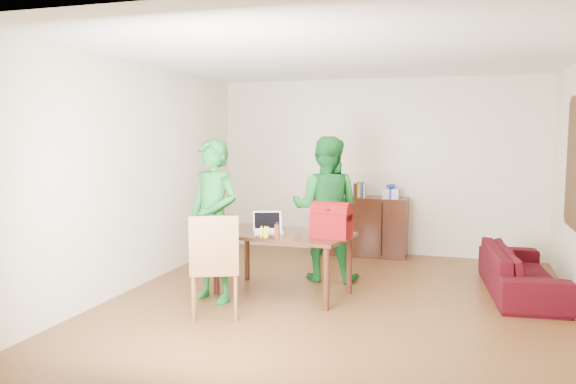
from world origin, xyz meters
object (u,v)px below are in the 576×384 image
(chair, at_px, (215,286))
(laptop, at_px, (268,229))
(person_far, at_px, (326,209))
(red_bag, at_px, (331,224))
(person_near, at_px, (213,220))
(bottle, at_px, (277,231))
(sofa, at_px, (521,271))
(table, at_px, (283,240))

(chair, distance_m, laptop, 1.07)
(person_far, xyz_separation_m, red_bag, (0.28, -0.90, -0.04))
(person_near, relative_size, red_bag, 4.28)
(person_near, height_order, red_bag, person_near)
(bottle, height_order, sofa, bottle)
(laptop, xyz_separation_m, red_bag, (0.76, -0.07, 0.11))
(table, xyz_separation_m, laptop, (-0.16, -0.04, 0.13))
(table, height_order, sofa, table)
(person_near, bearing_deg, person_far, 71.14)
(table, distance_m, bottle, 0.41)
(sofa, bearing_deg, person_near, 105.73)
(laptop, bearing_deg, chair, -128.46)
(person_near, distance_m, sofa, 3.61)
(laptop, distance_m, sofa, 2.99)
(table, bearing_deg, person_far, 76.67)
(chair, bearing_deg, red_bag, 16.80)
(bottle, distance_m, red_bag, 0.61)
(laptop, relative_size, bottle, 2.19)
(person_near, xyz_separation_m, bottle, (0.71, 0.10, -0.09))
(chair, xyz_separation_m, person_far, (0.74, 1.76, 0.60))
(table, relative_size, bottle, 9.12)
(person_far, distance_m, bottle, 1.18)
(person_near, distance_m, red_bag, 1.31)
(chair, height_order, bottle, chair)
(sofa, bearing_deg, chair, 114.77)
(sofa, bearing_deg, laptop, 101.51)
(laptop, distance_m, bottle, 0.39)
(person_near, relative_size, laptop, 4.56)
(chair, distance_m, sofa, 3.55)
(person_far, bearing_deg, sofa, 178.75)
(table, bearing_deg, bottle, -73.14)
(person_far, height_order, sofa, person_far)
(person_near, bearing_deg, laptop, 59.69)
(bottle, bearing_deg, sofa, 24.34)
(laptop, bearing_deg, person_near, -162.62)
(table, distance_m, red_bag, 0.66)
(table, height_order, red_bag, red_bag)
(table, xyz_separation_m, person_far, (0.32, 0.78, 0.28))
(chair, xyz_separation_m, laptop, (0.26, 0.93, 0.45))
(sofa, bearing_deg, table, 101.63)
(red_bag, height_order, sofa, red_bag)
(laptop, relative_size, red_bag, 0.94)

